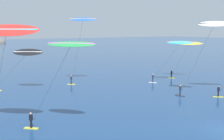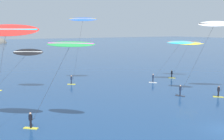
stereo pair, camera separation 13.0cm
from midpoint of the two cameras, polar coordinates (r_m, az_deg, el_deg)
name	(u,v)px [view 1 (the left image)]	position (r m, az deg, el deg)	size (l,w,h in m)	color
kitesurfer_black	(26,55)	(47.91, -17.22, 2.97)	(7.61, 5.89, 7.05)	yellow
kitesurfer_white	(211,31)	(43.01, 19.39, 7.58)	(4.85, 6.62, 11.40)	#2D2D33
kitesurfer_cyan	(178,45)	(54.28, 13.22, 4.88)	(7.03, 5.87, 8.09)	silver
kitesurfer_blue	(82,24)	(51.55, -6.21, 9.23)	(5.13, 4.03, 12.37)	yellow
kitesurfer_yellow	(188,46)	(59.89, 15.04, 4.76)	(5.45, 5.45, 7.72)	yellow
kitesurfer_green	(67,51)	(27.01, -9.18, 3.81)	(5.90, 6.45, 9.05)	yellow
kitesurfer_red	(5,36)	(27.44, -20.97, 6.42)	(5.69, 5.19, 10.65)	#2D2D33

